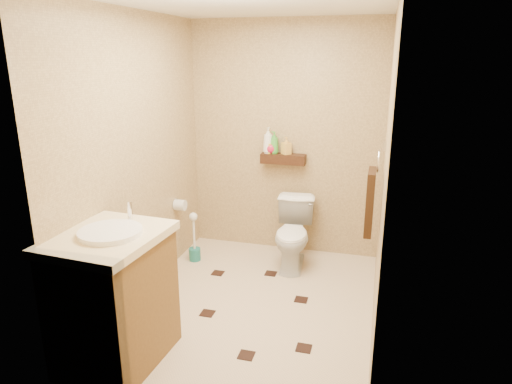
% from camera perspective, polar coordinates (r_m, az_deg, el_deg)
% --- Properties ---
extents(ground, '(2.50, 2.50, 0.00)m').
position_cam_1_polar(ground, '(4.03, -0.46, -13.79)').
color(ground, tan).
rests_on(ground, ground).
extents(wall_back, '(2.00, 0.04, 2.40)m').
position_cam_1_polar(wall_back, '(4.76, 3.67, 6.49)').
color(wall_back, tan).
rests_on(wall_back, ground).
extents(wall_front, '(2.00, 0.04, 2.40)m').
position_cam_1_polar(wall_front, '(2.44, -8.62, -3.72)').
color(wall_front, tan).
rests_on(wall_front, ground).
extents(wall_left, '(0.04, 2.50, 2.40)m').
position_cam_1_polar(wall_left, '(3.96, -14.61, 3.86)').
color(wall_left, tan).
rests_on(wall_left, ground).
extents(wall_right, '(0.04, 2.50, 2.40)m').
position_cam_1_polar(wall_right, '(3.44, 15.74, 1.87)').
color(wall_right, tan).
rests_on(wall_right, ground).
extents(ceiling, '(2.00, 2.50, 0.02)m').
position_cam_1_polar(ceiling, '(3.48, -0.56, 22.59)').
color(ceiling, silver).
rests_on(ceiling, wall_back).
extents(wall_shelf, '(0.46, 0.14, 0.10)m').
position_cam_1_polar(wall_shelf, '(4.72, 3.42, 4.17)').
color(wall_shelf, '#371F0F').
rests_on(wall_shelf, wall_back).
extents(floor_accents, '(1.12, 1.38, 0.01)m').
position_cam_1_polar(floor_accents, '(3.98, 0.10, -14.11)').
color(floor_accents, black).
rests_on(floor_accents, ground).
extents(toilet, '(0.44, 0.69, 0.67)m').
position_cam_1_polar(toilet, '(4.57, 4.68, -5.29)').
color(toilet, white).
rests_on(toilet, ground).
extents(vanity, '(0.68, 0.81, 1.08)m').
position_cam_1_polar(vanity, '(3.30, -17.34, -12.39)').
color(vanity, brown).
rests_on(vanity, ground).
extents(toilet_brush, '(0.12, 0.12, 0.52)m').
position_cam_1_polar(toilet_brush, '(4.76, -7.71, -6.43)').
color(toilet_brush, '#1A6B6A').
rests_on(toilet_brush, ground).
extents(towel_ring, '(0.12, 0.30, 0.76)m').
position_cam_1_polar(towel_ring, '(3.75, 14.14, -0.84)').
color(towel_ring, silver).
rests_on(towel_ring, wall_right).
extents(toilet_paper, '(0.12, 0.11, 0.12)m').
position_cam_1_polar(toilet_paper, '(4.64, -9.48, -1.62)').
color(toilet_paper, silver).
rests_on(toilet_paper, wall_left).
extents(bottle_a, '(0.12, 0.12, 0.27)m').
position_cam_1_polar(bottle_a, '(4.71, 1.52, 6.47)').
color(bottle_a, silver).
rests_on(bottle_a, wall_shelf).
extents(bottle_b, '(0.10, 0.10, 0.16)m').
position_cam_1_polar(bottle_b, '(4.72, 1.67, 5.83)').
color(bottle_b, yellow).
rests_on(bottle_b, wall_shelf).
extents(bottle_c, '(0.17, 0.17, 0.15)m').
position_cam_1_polar(bottle_c, '(4.72, 1.89, 5.76)').
color(bottle_c, red).
rests_on(bottle_c, wall_shelf).
extents(bottle_d, '(0.12, 0.12, 0.23)m').
position_cam_1_polar(bottle_d, '(4.70, 2.30, 6.20)').
color(bottle_d, green).
rests_on(bottle_d, wall_shelf).
extents(bottle_e, '(0.11, 0.11, 0.18)m').
position_cam_1_polar(bottle_e, '(4.68, 3.81, 5.80)').
color(bottle_e, gold).
rests_on(bottle_e, wall_shelf).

